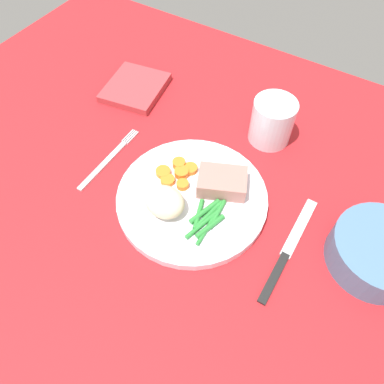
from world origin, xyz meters
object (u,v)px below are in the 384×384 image
object	(u,v)px
salad_bowl	(379,251)
napkin	(135,88)
knife	(288,251)
meat_portion	(222,182)
fork	(109,159)
water_glass	(271,124)
dinner_plate	(192,198)

from	to	relation	value
salad_bowl	napkin	xyz separation A→B (cm)	(-54.63, 12.94, -2.22)
knife	salad_bowl	bearing A→B (deg)	23.71
meat_portion	fork	world-z (taller)	meat_portion
knife	salad_bowl	world-z (taller)	salad_bowl
fork	salad_bowl	size ratio (longest dim) A/B	1.16
fork	water_glass	size ratio (longest dim) A/B	1.94
dinner_plate	napkin	bearing A→B (deg)	144.59
dinner_plate	salad_bowl	distance (cm)	29.77
dinner_plate	water_glass	world-z (taller)	water_glass
dinner_plate	knife	size ratio (longest dim) A/B	1.24
fork	knife	world-z (taller)	knife
fork	salad_bowl	bearing A→B (deg)	3.64
dinner_plate	napkin	xyz separation A→B (cm)	(-25.38, 18.05, -0.02)
meat_portion	salad_bowl	xyz separation A→B (cm)	(25.80, 1.09, -0.15)
fork	water_glass	world-z (taller)	water_glass
fork	dinner_plate	bearing A→B (deg)	-2.02
meat_portion	water_glass	xyz separation A→B (cm)	(1.48, 16.39, 0.50)
water_glass	napkin	size ratio (longest dim) A/B	0.66
salad_bowl	napkin	bearing A→B (deg)	166.67
fork	napkin	xyz separation A→B (cm)	(-7.44, 18.30, 0.58)
dinner_plate	water_glass	bearing A→B (deg)	76.43
fork	water_glass	bearing A→B (deg)	39.26
salad_bowl	fork	bearing A→B (deg)	-173.52
water_glass	salad_bowl	world-z (taller)	water_glass
meat_portion	fork	bearing A→B (deg)	-168.70
knife	dinner_plate	bearing A→B (deg)	177.76
water_glass	salad_bowl	bearing A→B (deg)	-32.16
knife	napkin	bearing A→B (deg)	155.64
knife	salad_bowl	xyz separation A→B (cm)	(11.55, 5.39, 2.79)
knife	water_glass	world-z (taller)	water_glass
salad_bowl	napkin	size ratio (longest dim) A/B	1.11
meat_portion	salad_bowl	distance (cm)	25.83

